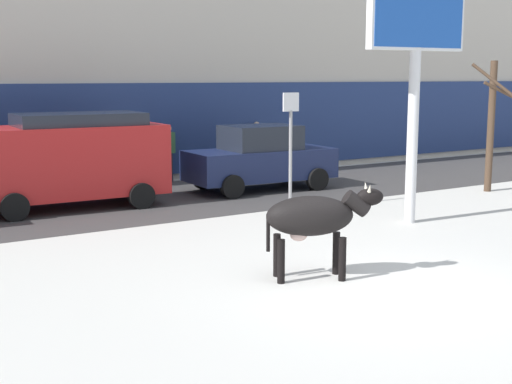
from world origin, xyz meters
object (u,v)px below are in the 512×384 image
object	(u,v)px
cow_black	(314,218)
pedestrian_far_left	(39,161)
pedestrian_by_cars	(257,148)
car_red_van	(69,158)
car_navy_sedan	(260,158)
pedestrian_near_billboard	(169,153)
billboard	(417,23)
street_sign	(291,141)
bare_tree_left_lot	(492,122)

from	to	relation	value
cow_black	pedestrian_far_left	distance (m)	10.83
cow_black	pedestrian_by_cars	size ratio (longest dim) A/B	1.09
car_red_van	car_navy_sedan	xyz separation A→B (m)	(5.43, -0.15, -0.33)
pedestrian_near_billboard	pedestrian_far_left	world-z (taller)	same
cow_black	billboard	size ratio (longest dim) A/B	0.34
billboard	street_sign	size ratio (longest dim) A/B	1.97
cow_black	street_sign	xyz separation A→B (m)	(3.00, 4.91, 0.68)
pedestrian_by_cars	pedestrian_far_left	world-z (taller)	same
cow_black	car_navy_sedan	bearing A→B (deg)	62.77
billboard	car_red_van	size ratio (longest dim) A/B	1.19
cow_black	pedestrian_by_cars	world-z (taller)	pedestrian_by_cars
cow_black	billboard	distance (m)	6.00
bare_tree_left_lot	street_sign	xyz separation A→B (m)	(-6.30, 0.70, -0.29)
pedestrian_far_left	street_sign	size ratio (longest dim) A/B	0.61
car_navy_sedan	street_sign	xyz separation A→B (m)	(-1.06, -2.98, 0.76)
pedestrian_near_billboard	pedestrian_by_cars	distance (m)	3.19
pedestrian_near_billboard	bare_tree_left_lot	world-z (taller)	bare_tree_left_lot
pedestrian_far_left	bare_tree_left_lot	world-z (taller)	bare_tree_left_lot
car_navy_sedan	bare_tree_left_lot	size ratio (longest dim) A/B	1.18
pedestrian_near_billboard	pedestrian_far_left	distance (m)	3.95
car_navy_sedan	pedestrian_near_billboard	world-z (taller)	car_navy_sedan
pedestrian_near_billboard	pedestrian_far_left	bearing A→B (deg)	180.00
billboard	street_sign	xyz separation A→B (m)	(-1.42, 2.59, -2.64)
billboard	car_red_van	distance (m)	8.69
cow_black	car_red_van	bearing A→B (deg)	99.62
pedestrian_far_left	pedestrian_by_cars	bearing A→B (deg)	0.00
car_red_van	car_navy_sedan	size ratio (longest dim) A/B	1.09
car_red_van	billboard	bearing A→B (deg)	-44.66
billboard	pedestrian_by_cars	distance (m)	9.19
billboard	car_navy_sedan	xyz separation A→B (m)	(-0.36, 5.57, -3.41)
car_navy_sedan	street_sign	size ratio (longest dim) A/B	1.52
pedestrian_near_billboard	street_sign	size ratio (longest dim) A/B	0.61
pedestrian_by_cars	pedestrian_far_left	xyz separation A→B (m)	(-7.14, 0.00, 0.00)
pedestrian_far_left	bare_tree_left_lot	bearing A→B (deg)	-31.41
car_navy_sedan	pedestrian_far_left	distance (m)	6.15
cow_black	bare_tree_left_lot	world-z (taller)	bare_tree_left_lot
car_navy_sedan	pedestrian_near_billboard	distance (m)	3.22
car_red_van	car_navy_sedan	bearing A→B (deg)	-1.56
billboard	pedestrian_by_cars	size ratio (longest dim) A/B	3.21
car_red_van	pedestrian_near_billboard	world-z (taller)	car_red_van
billboard	pedestrian_near_billboard	distance (m)	9.28
pedestrian_far_left	cow_black	bearing A→B (deg)	-82.65
pedestrian_by_cars	billboard	bearing A→B (deg)	-98.98
cow_black	pedestrian_near_billboard	distance (m)	11.04
pedestrian_near_billboard	bare_tree_left_lot	size ratio (longest dim) A/B	0.48
pedestrian_far_left	street_sign	world-z (taller)	street_sign
billboard	car_red_van	xyz separation A→B (m)	(-5.78, 5.72, -3.07)
cow_black	billboard	world-z (taller)	billboard
car_red_van	bare_tree_left_lot	size ratio (longest dim) A/B	1.29
pedestrian_near_billboard	bare_tree_left_lot	distance (m)	9.45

